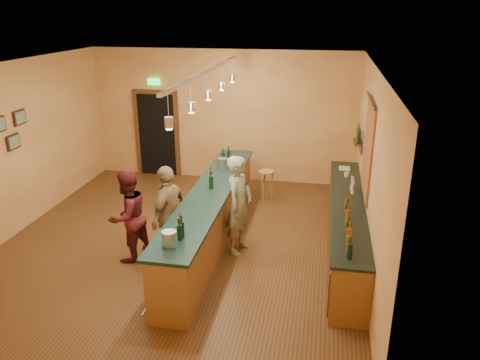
% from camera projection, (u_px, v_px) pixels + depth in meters
% --- Properties ---
extents(floor, '(7.00, 7.00, 0.00)m').
position_uv_depth(floor, '(183.00, 240.00, 8.77)').
color(floor, '#512B17').
rests_on(floor, ground).
extents(ceiling, '(6.50, 7.00, 0.02)m').
position_uv_depth(ceiling, '(175.00, 66.00, 7.65)').
color(ceiling, silver).
rests_on(ceiling, wall_back).
extents(wall_back, '(6.50, 0.02, 3.20)m').
position_uv_depth(wall_back, '(223.00, 116.00, 11.43)').
color(wall_back, '#BC7E46').
rests_on(wall_back, floor).
extents(wall_front, '(6.50, 0.02, 3.20)m').
position_uv_depth(wall_front, '(79.00, 258.00, 4.98)').
color(wall_front, '#BC7E46').
rests_on(wall_front, floor).
extents(wall_left, '(0.02, 7.00, 3.20)m').
position_uv_depth(wall_left, '(13.00, 150.00, 8.77)').
color(wall_left, '#BC7E46').
rests_on(wall_left, floor).
extents(wall_right, '(0.02, 7.00, 3.20)m').
position_uv_depth(wall_right, '(369.00, 170.00, 7.65)').
color(wall_right, '#BC7E46').
rests_on(wall_right, floor).
extents(doorway, '(1.15, 0.09, 2.48)m').
position_uv_depth(doorway, '(157.00, 132.00, 11.87)').
color(doorway, black).
rests_on(doorway, wall_back).
extents(tapestry, '(0.03, 1.40, 1.60)m').
position_uv_depth(tapestry, '(368.00, 149.00, 7.93)').
color(tapestry, maroon).
rests_on(tapestry, wall_right).
extents(bottle_shelf, '(0.17, 0.55, 0.54)m').
position_uv_depth(bottle_shelf, '(359.00, 137.00, 9.39)').
color(bottle_shelf, '#482515').
rests_on(bottle_shelf, wall_right).
extents(back_counter, '(0.60, 4.55, 1.27)m').
position_uv_depth(back_counter, '(346.00, 226.00, 8.25)').
color(back_counter, brown).
rests_on(back_counter, floor).
extents(tasting_bar, '(0.73, 5.10, 1.38)m').
position_uv_depth(tasting_bar, '(211.00, 213.00, 8.46)').
color(tasting_bar, brown).
rests_on(tasting_bar, floor).
extents(pendant_track, '(0.11, 4.60, 0.50)m').
position_uv_depth(pendant_track, '(208.00, 81.00, 7.63)').
color(pendant_track, silver).
rests_on(pendant_track, ceiling).
extents(bartender, '(0.57, 0.73, 1.77)m').
position_uv_depth(bartender, '(239.00, 205.00, 8.12)').
color(bartender, gray).
rests_on(bartender, floor).
extents(customer_a, '(0.87, 0.96, 1.61)m').
position_uv_depth(customer_a, '(128.00, 216.00, 7.87)').
color(customer_a, '#59191E').
rests_on(customer_a, floor).
extents(customer_b, '(0.59, 1.06, 1.71)m').
position_uv_depth(customer_b, '(169.00, 214.00, 7.83)').
color(customer_b, '#997A51').
rests_on(customer_b, floor).
extents(bar_stool, '(0.34, 0.34, 0.71)m').
position_uv_depth(bar_stool, '(266.00, 177.00, 10.38)').
color(bar_stool, '#A18349').
rests_on(bar_stool, floor).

